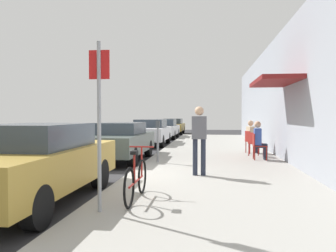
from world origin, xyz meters
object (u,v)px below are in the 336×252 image
(parked_car_3, at_px, (164,128))
(street_sign, at_px, (99,113))
(cafe_chair_2, at_px, (251,140))
(seated_patron_2, at_px, (252,135))
(parked_car_2, at_px, (150,132))
(parking_meter, at_px, (158,138))
(pedestrian_standing, at_px, (199,135))
(parked_car_4, at_px, (173,126))
(bicycle_0, at_px, (136,180))
(cafe_chair_1, at_px, (254,143))
(seated_patron_0, at_px, (259,139))
(cafe_chair_0, at_px, (257,145))
(parked_car_0, at_px, (34,162))
(parked_car_1, at_px, (119,141))

(parked_car_3, height_order, street_sign, street_sign)
(cafe_chair_2, distance_m, seated_patron_2, 0.20)
(parked_car_2, xyz_separation_m, street_sign, (1.50, -13.00, 0.91))
(parking_meter, xyz_separation_m, pedestrian_standing, (1.37, -2.18, 0.23))
(parked_car_4, relative_size, bicycle_0, 2.57)
(bicycle_0, xyz_separation_m, seated_patron_2, (2.92, 7.83, 0.34))
(parking_meter, height_order, cafe_chair_2, parking_meter)
(pedestrian_standing, bearing_deg, seated_patron_2, 69.96)
(cafe_chair_1, bearing_deg, seated_patron_2, 87.00)
(parked_car_2, height_order, seated_patron_2, seated_patron_2)
(parked_car_3, relative_size, seated_patron_2, 3.41)
(parked_car_3, bearing_deg, cafe_chair_2, -64.63)
(bicycle_0, distance_m, seated_patron_0, 6.54)
(street_sign, relative_size, cafe_chair_0, 2.99)
(seated_patron_0, relative_size, pedestrian_standing, 0.76)
(parked_car_4, height_order, pedestrian_standing, pedestrian_standing)
(parked_car_0, bearing_deg, cafe_chair_0, 50.57)
(parked_car_1, height_order, pedestrian_standing, pedestrian_standing)
(cafe_chair_2, bearing_deg, parked_car_3, 115.37)
(parking_meter, relative_size, pedestrian_standing, 0.78)
(parking_meter, bearing_deg, parked_car_2, 101.74)
(parked_car_3, bearing_deg, seated_patron_0, -68.15)
(parked_car_2, distance_m, seated_patron_2, 6.54)
(parking_meter, relative_size, cafe_chair_2, 1.52)
(seated_patron_2, bearing_deg, bicycle_0, -110.44)
(seated_patron_2, distance_m, pedestrian_standing, 5.57)
(parked_car_1, height_order, seated_patron_2, seated_patron_2)
(parked_car_1, height_order, cafe_chair_1, parked_car_1)
(parked_car_2, xyz_separation_m, cafe_chair_2, (4.77, -4.43, -0.11))
(parked_car_3, bearing_deg, parked_car_0, -90.00)
(bicycle_0, distance_m, cafe_chair_2, 8.32)
(cafe_chair_1, bearing_deg, parked_car_2, 130.97)
(cafe_chair_2, bearing_deg, seated_patron_0, -88.36)
(parked_car_3, xyz_separation_m, cafe_chair_1, (4.77, -11.12, -0.08))
(parked_car_4, relative_size, cafe_chair_0, 5.06)
(cafe_chair_2, height_order, seated_patron_2, seated_patron_2)
(parked_car_1, relative_size, parked_car_2, 1.00)
(bicycle_0, bearing_deg, parking_meter, 94.27)
(seated_patron_2, relative_size, pedestrian_standing, 0.76)
(street_sign, height_order, cafe_chair_2, street_sign)
(parking_meter, distance_m, street_sign, 5.59)
(parked_car_0, relative_size, parked_car_3, 1.00)
(parked_car_3, height_order, seated_patron_0, seated_patron_0)
(street_sign, distance_m, cafe_chair_1, 8.25)
(bicycle_0, relative_size, seated_patron_2, 1.33)
(parked_car_0, xyz_separation_m, parked_car_1, (0.00, 5.85, -0.04))
(cafe_chair_1, bearing_deg, parking_meter, -148.59)
(cafe_chair_1, bearing_deg, cafe_chair_2, 90.05)
(parked_car_3, distance_m, seated_patron_0, 12.96)
(parked_car_0, distance_m, parked_car_4, 23.49)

